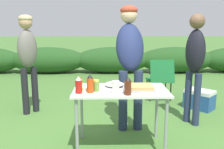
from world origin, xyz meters
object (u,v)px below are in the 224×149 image
object	(u,v)px
paper_cup_stack	(116,87)
relish_jar	(96,86)
food_tray	(139,87)
folding_table	(120,96)
bbq_sauce_bottle	(128,86)
mixing_bowl	(114,84)
camp_chair_green_behind_table	(160,77)
hot_sauce_bottle	(90,84)
standing_person_in_gray_fleece	(130,52)
standing_person_with_beanie	(28,53)
standing_person_in_dark_puffer	(195,58)
ketchup_bottle	(79,85)
plate_stack	(88,87)
mustard_bottle	(80,84)
cooler_box	(199,99)

from	to	relation	value
paper_cup_stack	relish_jar	bearing A→B (deg)	153.46
food_tray	paper_cup_stack	size ratio (longest dim) A/B	2.55
folding_table	bbq_sauce_bottle	distance (m)	0.30
folding_table	mixing_bowl	world-z (taller)	mixing_bowl
mixing_bowl	folding_table	bearing A→B (deg)	-62.48
bbq_sauce_bottle	camp_chair_green_behind_table	bearing A→B (deg)	69.61
hot_sauce_bottle	standing_person_in_gray_fleece	size ratio (longest dim) A/B	0.12
standing_person_with_beanie	standing_person_in_dark_puffer	world-z (taller)	standing_person_with_beanie
food_tray	ketchup_bottle	xyz separation A→B (m)	(-0.68, -0.14, 0.06)
plate_stack	mustard_bottle	world-z (taller)	mustard_bottle
food_tray	plate_stack	bearing A→B (deg)	172.38
bbq_sauce_bottle	standing_person_in_dark_puffer	distance (m)	1.46
food_tray	mustard_bottle	bearing A→B (deg)	-174.93
hot_sauce_bottle	standing_person_with_beanie	size ratio (longest dim) A/B	0.13
standing_person_in_gray_fleece	cooler_box	world-z (taller)	standing_person_in_gray_fleece
hot_sauce_bottle	bbq_sauce_bottle	bearing A→B (deg)	-13.79
folding_table	standing_person_with_beanie	distance (m)	1.98
standing_person_in_gray_fleece	ketchup_bottle	bearing A→B (deg)	-131.18
bbq_sauce_bottle	cooler_box	distance (m)	2.30
mustard_bottle	cooler_box	size ratio (longest dim) A/B	0.30
folding_table	standing_person_in_dark_puffer	size ratio (longest dim) A/B	0.67
plate_stack	food_tray	bearing A→B (deg)	-7.62
paper_cup_stack	standing_person_in_dark_puffer	bearing A→B (deg)	38.53
standing_person_in_gray_fleece	camp_chair_green_behind_table	distance (m)	1.61
folding_table	standing_person_in_dark_puffer	bearing A→B (deg)	34.11
ketchup_bottle	folding_table	bearing A→B (deg)	18.59
bbq_sauce_bottle	standing_person_in_gray_fleece	size ratio (longest dim) A/B	0.12
plate_stack	standing_person_in_dark_puffer	bearing A→B (deg)	25.02
folding_table	paper_cup_stack	size ratio (longest dim) A/B	7.71
bbq_sauce_bottle	cooler_box	xyz separation A→B (m)	(1.43, 1.68, -0.67)
ketchup_bottle	relish_jar	bearing A→B (deg)	24.16
mustard_bottle	camp_chair_green_behind_table	size ratio (longest dim) A/B	0.20
food_tray	mustard_bottle	distance (m)	0.68
folding_table	bbq_sauce_bottle	xyz separation A→B (m)	(0.07, -0.23, 0.17)
paper_cup_stack	camp_chair_green_behind_table	bearing A→B (deg)	66.26
folding_table	mixing_bowl	distance (m)	0.19
mixing_bowl	standing_person_in_dark_puffer	bearing A→B (deg)	27.68
paper_cup_stack	plate_stack	bearing A→B (deg)	142.96
folding_table	cooler_box	size ratio (longest dim) A/B	1.94
plate_stack	ketchup_bottle	world-z (taller)	ketchup_bottle
camp_chair_green_behind_table	food_tray	bearing A→B (deg)	-110.06
mustard_bottle	cooler_box	distance (m)	2.57
bbq_sauce_bottle	food_tray	bearing A→B (deg)	55.65
folding_table	cooler_box	bearing A→B (deg)	44.02
hot_sauce_bottle	standing_person_in_gray_fleece	bearing A→B (deg)	57.67
ketchup_bottle	camp_chair_green_behind_table	world-z (taller)	ketchup_bottle
food_tray	relish_jar	distance (m)	0.50
standing_person_with_beanie	standing_person_in_gray_fleece	bearing A→B (deg)	-68.70
cooler_box	hot_sauce_bottle	bearing A→B (deg)	85.30
paper_cup_stack	standing_person_with_beanie	world-z (taller)	standing_person_with_beanie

